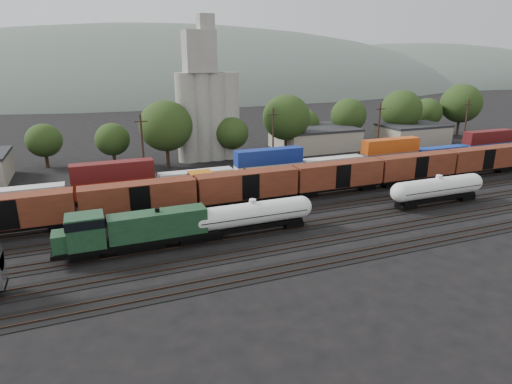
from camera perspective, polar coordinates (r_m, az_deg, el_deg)
name	(u,v)px	position (r m, az deg, el deg)	size (l,w,h in m)	color
ground	(258,217)	(58.65, 0.23, -3.40)	(600.00, 600.00, 0.00)	black
tracks	(258,217)	(58.64, 0.23, -3.36)	(180.00, 33.20, 0.20)	black
green_locomotive	(129,230)	(49.38, -16.53, -4.91)	(18.13, 3.20, 4.80)	black
tank_car_a	(253,215)	(52.48, -0.47, -3.05)	(16.09, 2.88, 4.22)	silver
tank_car_b	(438,188)	(68.16, 23.05, 0.44)	(16.38, 2.93, 4.29)	silver
orange_locomotive	(227,182)	(66.47, -3.83, 1.30)	(16.84, 2.81, 4.21)	black
boxcar_string	(338,175)	(68.91, 10.92, 2.22)	(169.00, 2.90, 4.20)	black
container_wall	(186,176)	(69.72, -9.29, 2.13)	(160.00, 2.60, 5.80)	black
grain_silo	(207,106)	(90.50, -6.52, 11.29)	(13.40, 5.00, 29.00)	gray
industrial_sheds	(225,147)	(92.07, -4.19, 5.98)	(119.38, 17.26, 5.10)	#9E937F
tree_band	(238,122)	(94.45, -2.45, 9.30)	(165.57, 21.53, 13.98)	black
utility_poles	(212,144)	(77.04, -5.94, 6.42)	(122.20, 0.36, 12.00)	black
distant_hills	(152,118)	(316.67, -13.72, 9.55)	(860.00, 286.00, 130.00)	#59665B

